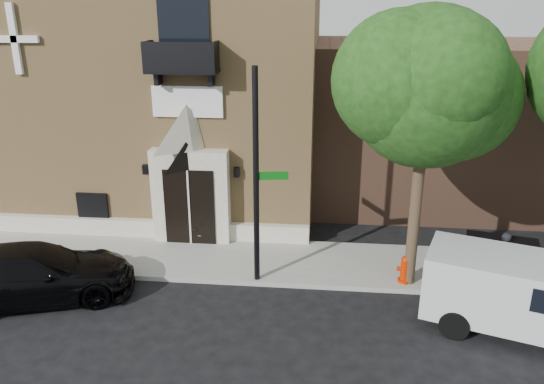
{
  "coord_description": "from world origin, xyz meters",
  "views": [
    {
      "loc": [
        3.39,
        -13.65,
        7.87
      ],
      "look_at": [
        1.82,
        2.0,
        2.26
      ],
      "focal_mm": 35.0,
      "sensor_mm": 36.0,
      "label": 1
    }
  ],
  "objects_px": {
    "street_sign": "(257,179)",
    "fire_hydrant": "(405,269)",
    "black_sedan": "(33,274)",
    "pedestrian_near": "(502,257)",
    "dumpster": "(500,261)",
    "cargo_van": "(537,296)"
  },
  "relations": [
    {
      "from": "black_sedan",
      "to": "dumpster",
      "type": "height_order",
      "value": "black_sedan"
    },
    {
      "from": "fire_hydrant",
      "to": "black_sedan",
      "type": "bearing_deg",
      "value": -170.5
    },
    {
      "from": "pedestrian_near",
      "to": "street_sign",
      "type": "bearing_deg",
      "value": -12.33
    },
    {
      "from": "fire_hydrant",
      "to": "street_sign",
      "type": "bearing_deg",
      "value": -176.97
    },
    {
      "from": "black_sedan",
      "to": "pedestrian_near",
      "type": "distance_m",
      "value": 13.35
    },
    {
      "from": "black_sedan",
      "to": "fire_hydrant",
      "type": "distance_m",
      "value": 10.55
    },
    {
      "from": "cargo_van",
      "to": "pedestrian_near",
      "type": "distance_m",
      "value": 2.5
    },
    {
      "from": "street_sign",
      "to": "dumpster",
      "type": "xyz_separation_m",
      "value": [
        7.02,
        0.53,
        -2.47
      ]
    },
    {
      "from": "black_sedan",
      "to": "cargo_van",
      "type": "height_order",
      "value": "cargo_van"
    },
    {
      "from": "fire_hydrant",
      "to": "dumpster",
      "type": "bearing_deg",
      "value": 6.35
    },
    {
      "from": "street_sign",
      "to": "black_sedan",
      "type": "bearing_deg",
      "value": -175.11
    },
    {
      "from": "street_sign",
      "to": "fire_hydrant",
      "type": "bearing_deg",
      "value": -6.01
    },
    {
      "from": "fire_hydrant",
      "to": "dumpster",
      "type": "height_order",
      "value": "dumpster"
    },
    {
      "from": "cargo_van",
      "to": "fire_hydrant",
      "type": "bearing_deg",
      "value": 161.38
    },
    {
      "from": "fire_hydrant",
      "to": "pedestrian_near",
      "type": "distance_m",
      "value": 2.83
    },
    {
      "from": "street_sign",
      "to": "dumpster",
      "type": "bearing_deg",
      "value": -4.73
    },
    {
      "from": "pedestrian_near",
      "to": "black_sedan",
      "type": "bearing_deg",
      "value": -7.9
    },
    {
      "from": "black_sedan",
      "to": "dumpster",
      "type": "bearing_deg",
      "value": -99.83
    },
    {
      "from": "street_sign",
      "to": "dumpster",
      "type": "height_order",
      "value": "street_sign"
    },
    {
      "from": "fire_hydrant",
      "to": "pedestrian_near",
      "type": "relative_size",
      "value": 0.54
    },
    {
      "from": "dumpster",
      "to": "pedestrian_near",
      "type": "relative_size",
      "value": 1.41
    },
    {
      "from": "cargo_van",
      "to": "street_sign",
      "type": "relative_size",
      "value": 0.84
    }
  ]
}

